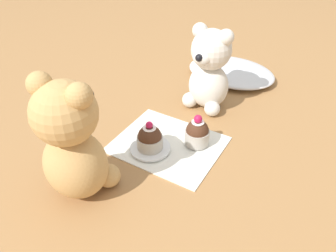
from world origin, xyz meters
TOP-DOWN VIEW (x-y plane):
  - ground_plane at (0.00, 0.00)m, footprint 4.00×4.00m
  - knitted_placemat at (0.00, 0.00)m, footprint 0.24×0.20m
  - tulle_cloth at (0.00, 0.39)m, footprint 0.28×0.20m
  - teddy_bear_cream at (0.01, 0.20)m, footprint 0.12×0.12m
  - teddy_bear_tan at (-0.08, -0.21)m, footprint 0.14×0.14m
  - cupcake_near_cream_bear at (0.06, 0.04)m, footprint 0.06×0.06m
  - saucer_plate at (-0.02, -0.04)m, footprint 0.09×0.09m
  - cupcake_near_tan_bear at (-0.02, -0.04)m, footprint 0.06×0.06m

SIDE VIEW (x-z plane):
  - ground_plane at x=0.00m, z-range 0.00..0.00m
  - knitted_placemat at x=0.00m, z-range 0.00..0.01m
  - saucer_plate at x=-0.02m, z-range 0.01..0.01m
  - tulle_cloth at x=0.00m, z-range 0.00..0.04m
  - cupcake_near_cream_bear at x=0.06m, z-range 0.00..0.07m
  - cupcake_near_tan_bear at x=-0.02m, z-range 0.00..0.07m
  - teddy_bear_cream at x=0.01m, z-range 0.00..0.22m
  - teddy_bear_tan at x=-0.08m, z-range 0.00..0.25m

